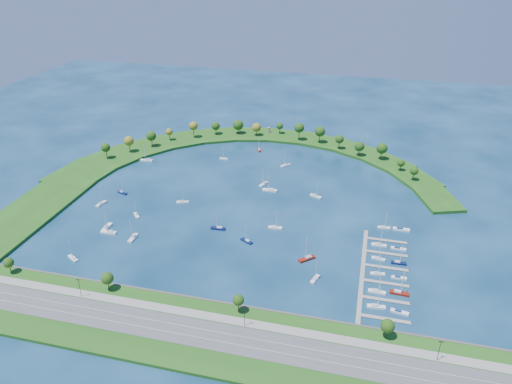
% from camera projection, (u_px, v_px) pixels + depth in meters
% --- Properties ---
extents(ground, '(700.00, 700.00, 0.00)m').
position_uv_depth(ground, '(247.00, 200.00, 316.78)').
color(ground, '#072942').
rests_on(ground, ground).
extents(south_shoreline, '(420.00, 43.10, 11.60)m').
position_uv_depth(south_shoreline, '(174.00, 328.00, 210.56)').
color(south_shoreline, '#205015').
rests_on(south_shoreline, ground).
extents(breakwater, '(286.74, 247.64, 2.00)m').
position_uv_depth(breakwater, '(205.00, 162.00, 368.27)').
color(breakwater, '#205015').
rests_on(breakwater, ground).
extents(breakwater_trees, '(234.48, 92.29, 14.92)m').
position_uv_depth(breakwater_trees, '(260.00, 135.00, 392.78)').
color(breakwater_trees, '#382314').
rests_on(breakwater_trees, breakwater).
extents(harbor_tower, '(2.60, 2.60, 4.78)m').
position_uv_depth(harbor_tower, '(269.00, 130.00, 421.92)').
color(harbor_tower, gray).
rests_on(harbor_tower, breakwater).
extents(dock_system, '(24.28, 82.00, 1.60)m').
position_uv_depth(dock_system, '(377.00, 274.00, 245.67)').
color(dock_system, gray).
rests_on(dock_system, ground).
extents(moored_boat_0, '(8.84, 8.47, 14.07)m').
position_uv_depth(moored_boat_0, '(307.00, 258.00, 256.74)').
color(moored_boat_0, maroon).
rests_on(moored_boat_0, ground).
extents(moored_boat_1, '(7.16, 7.43, 11.86)m').
position_uv_depth(moored_boat_1, '(286.00, 165.00, 364.41)').
color(moored_boat_1, white).
rests_on(moored_boat_1, ground).
extents(moored_boat_2, '(4.00, 8.55, 12.13)m').
position_uv_depth(moored_boat_2, '(101.00, 203.00, 310.81)').
color(moored_boat_2, white).
rests_on(moored_boat_2, ground).
extents(moored_boat_3, '(7.91, 5.80, 11.55)m').
position_uv_depth(moored_boat_3, '(73.00, 258.00, 257.26)').
color(moored_boat_3, white).
rests_on(moored_boat_3, ground).
extents(moored_boat_4, '(9.84, 3.70, 14.12)m').
position_uv_depth(moored_boat_4, '(147.00, 160.00, 372.52)').
color(moored_boat_4, white).
rests_on(moored_boat_4, ground).
extents(moored_boat_5, '(7.92, 5.70, 11.51)m').
position_uv_depth(moored_boat_5, '(247.00, 241.00, 272.06)').
color(moored_boat_5, '#0B1545').
rests_on(moored_boat_5, ground).
extents(moored_boat_6, '(8.76, 2.83, 12.72)m').
position_uv_depth(moored_boat_6, '(218.00, 228.00, 284.10)').
color(moored_boat_6, '#0B1545').
rests_on(moored_boat_6, ground).
extents(moored_boat_7, '(6.98, 2.65, 10.02)m').
position_uv_depth(moored_boat_7, '(224.00, 158.00, 375.65)').
color(moored_boat_7, white).
rests_on(moored_boat_7, ground).
extents(moored_boat_8, '(4.28, 7.73, 10.96)m').
position_uv_depth(moored_boat_8, '(315.00, 278.00, 241.44)').
color(moored_boat_8, white).
rests_on(moored_boat_8, ground).
extents(moored_boat_9, '(8.13, 4.78, 11.54)m').
position_uv_depth(moored_boat_9, '(182.00, 201.00, 313.03)').
color(moored_boat_9, white).
rests_on(moored_boat_9, ground).
extents(moored_boat_10, '(6.29, 6.82, 10.67)m').
position_uv_depth(moored_boat_10, '(136.00, 215.00, 297.82)').
color(moored_boat_10, white).
rests_on(moored_boat_10, ground).
extents(moored_boat_11, '(8.45, 3.00, 12.18)m').
position_uv_depth(moored_boat_11, '(275.00, 227.00, 284.82)').
color(moored_boat_11, white).
rests_on(moored_boat_11, ground).
extents(moored_boat_12, '(5.24, 7.78, 11.18)m').
position_uv_depth(moored_boat_12, '(259.00, 149.00, 391.52)').
color(moored_boat_12, maroon).
rests_on(moored_boat_12, ground).
extents(moored_boat_13, '(9.40, 3.23, 13.58)m').
position_uv_depth(moored_boat_13, '(109.00, 232.00, 280.06)').
color(moored_boat_13, white).
rests_on(moored_boat_13, ground).
extents(moored_boat_14, '(7.63, 4.20, 10.81)m').
position_uv_depth(moored_boat_14, '(122.00, 192.00, 324.51)').
color(moored_boat_14, '#0B1545').
rests_on(moored_boat_14, ground).
extents(moored_boat_15, '(5.28, 8.45, 12.05)m').
position_uv_depth(moored_boat_15, '(264.00, 184.00, 336.14)').
color(moored_boat_15, white).
rests_on(moored_boat_15, ground).
extents(moored_boat_16, '(2.72, 9.10, 13.31)m').
position_uv_depth(moored_boat_16, '(133.00, 237.00, 274.93)').
color(moored_boat_16, white).
rests_on(moored_boat_16, ground).
extents(moored_boat_17, '(2.71, 9.42, 13.82)m').
position_uv_depth(moored_boat_17, '(107.00, 227.00, 285.09)').
color(moored_boat_17, white).
rests_on(moored_boat_17, ground).
extents(moored_boat_18, '(8.60, 5.46, 12.28)m').
position_uv_depth(moored_boat_18, '(316.00, 196.00, 320.09)').
color(moored_boat_18, white).
rests_on(moored_boat_18, ground).
extents(moored_boat_19, '(9.91, 2.78, 14.57)m').
position_uv_depth(moored_boat_19, '(270.00, 190.00, 327.55)').
color(moored_boat_19, white).
rests_on(moored_boat_19, ground).
extents(docked_boat_0, '(8.63, 3.15, 12.42)m').
position_uv_depth(docked_boat_0, '(376.00, 306.00, 223.08)').
color(docked_boat_0, white).
rests_on(docked_boat_0, ground).
extents(docked_boat_1, '(8.42, 3.63, 1.66)m').
position_uv_depth(docked_boat_1, '(399.00, 312.00, 220.03)').
color(docked_boat_1, white).
rests_on(docked_boat_1, ground).
extents(docked_boat_2, '(8.54, 2.78, 12.39)m').
position_uv_depth(docked_boat_2, '(377.00, 291.00, 232.57)').
color(docked_boat_2, white).
rests_on(docked_boat_2, ground).
extents(docked_boat_3, '(9.19, 2.99, 13.34)m').
position_uv_depth(docked_boat_3, '(399.00, 292.00, 231.71)').
color(docked_boat_3, maroon).
rests_on(docked_boat_3, ground).
extents(docked_boat_4, '(7.49, 3.09, 10.68)m').
position_uv_depth(docked_boat_4, '(378.00, 273.00, 245.34)').
color(docked_boat_4, white).
rests_on(docked_boat_4, ground).
extents(docked_boat_5, '(7.67, 2.38, 1.55)m').
position_uv_depth(docked_boat_5, '(399.00, 278.00, 242.52)').
color(docked_boat_5, white).
rests_on(docked_boat_5, ground).
extents(docked_boat_6, '(7.45, 2.98, 10.65)m').
position_uv_depth(docked_boat_6, '(378.00, 258.00, 257.04)').
color(docked_boat_6, white).
rests_on(docked_boat_6, ground).
extents(docked_boat_7, '(7.98, 2.43, 11.64)m').
position_uv_depth(docked_boat_7, '(399.00, 262.00, 253.53)').
color(docked_boat_7, '#0B1545').
rests_on(docked_boat_7, ground).
extents(docked_boat_8, '(8.28, 2.42, 12.13)m').
position_uv_depth(docked_boat_8, '(379.00, 244.00, 268.51)').
color(docked_boat_8, white).
rests_on(docked_boat_8, ground).
extents(docked_boat_9, '(8.26, 2.60, 1.67)m').
position_uv_depth(docked_boat_9, '(398.00, 249.00, 265.45)').
color(docked_boat_9, white).
rests_on(docked_boat_9, ground).
extents(docked_boat_10, '(7.53, 2.69, 10.85)m').
position_uv_depth(docked_boat_10, '(384.00, 227.00, 285.00)').
color(docked_boat_10, white).
rests_on(docked_boat_10, ground).
extents(docked_boat_11, '(9.65, 2.78, 1.96)m').
position_uv_depth(docked_boat_11, '(401.00, 229.00, 283.10)').
color(docked_boat_11, white).
rests_on(docked_boat_11, ground).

